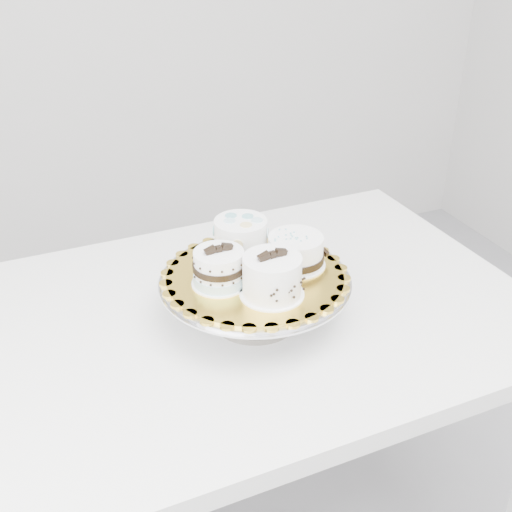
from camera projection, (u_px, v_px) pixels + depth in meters
name	position (u px, v px, depth m)	size (l,w,h in m)	color
table	(238.00, 342.00, 1.33)	(1.21, 0.83, 0.75)	white
cake_stand	(255.00, 291.00, 1.23)	(0.37, 0.37, 0.10)	gray
cake_board	(255.00, 276.00, 1.21)	(0.34, 0.34, 0.00)	gold
cake_swirl	(272.00, 277.00, 1.13)	(0.12, 0.12, 0.09)	white
cake_banded	(219.00, 269.00, 1.17)	(0.10, 0.10, 0.08)	white
cake_dots	(241.00, 237.00, 1.26)	(0.13, 0.13, 0.08)	white
cake_ribbon	(296.00, 252.00, 1.23)	(0.13, 0.13, 0.06)	white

